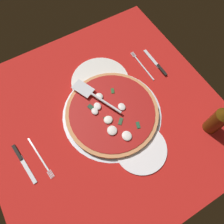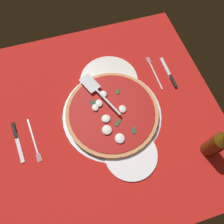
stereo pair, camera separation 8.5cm
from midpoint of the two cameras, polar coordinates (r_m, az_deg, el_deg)
ground_plane at (r=86.65cm, az=-4.99°, el=-1.45°), size 95.03×95.03×0.80cm
pizza_pan at (r=85.97cm, az=-2.80°, el=-0.71°), size 40.87×40.87×0.92cm
dinner_plate_left at (r=93.84cm, az=-5.84°, el=8.12°), size 25.59×25.59×1.00cm
dinner_plate_right at (r=81.23cm, az=4.89°, el=-10.29°), size 20.14×20.14×1.00cm
pizza at (r=84.66cm, az=-2.87°, el=-0.38°), size 37.94×37.94×3.01cm
pizza_server at (r=85.96cm, az=-7.53°, el=4.10°), size 22.99×12.49×1.00cm
place_setting_near at (r=87.39cm, az=-23.97°, el=-12.01°), size 19.77×15.11×1.40cm
place_setting_far at (r=99.30cm, az=7.93°, el=12.19°), size 19.10×13.71×1.40cm
beer_bottle at (r=83.68cm, az=24.73°, el=-2.19°), size 5.72×5.72×22.29cm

